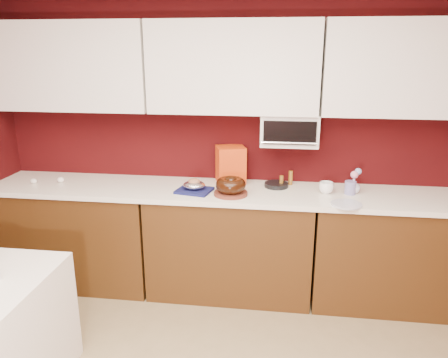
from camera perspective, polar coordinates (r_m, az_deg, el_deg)
wall_back at (r=3.71m, az=1.46°, el=5.19°), size 4.00×0.02×2.50m
base_cabinet_left at (r=4.04m, az=-18.42°, el=-6.91°), size 1.31×0.58×0.86m
base_cabinet_center at (r=3.68m, az=0.84°, el=-8.41°), size 1.31×0.58×0.86m
base_cabinet_right at (r=3.78m, az=21.62°, el=-8.98°), size 1.31×0.58×0.86m
countertop at (r=3.51m, az=0.87°, el=-1.75°), size 4.00×0.62×0.04m
upper_cabinet_left at (r=3.86m, az=-19.45°, el=13.70°), size 1.31×0.33×0.70m
upper_cabinet_center at (r=3.48m, az=1.23°, el=14.38°), size 1.31×0.33×0.70m
upper_cabinet_right at (r=3.58m, az=23.57°, el=13.11°), size 1.31×0.33×0.70m
toaster_oven at (r=3.53m, az=8.55°, el=6.46°), size 0.45×0.30×0.25m
toaster_oven_door at (r=3.37m, az=8.58°, el=5.98°), size 0.40×0.02×0.18m
toaster_oven_handle at (r=3.37m, az=8.53°, el=4.68°), size 0.42×0.02×0.02m
cake_base at (r=3.38m, az=0.88°, el=-1.89°), size 0.27×0.27×0.02m
bundt_cake at (r=3.36m, az=0.89°, el=-0.79°), size 0.24×0.24×0.10m
navy_towel at (r=3.47m, az=-3.90°, el=-1.50°), size 0.30×0.27×0.02m
foil_ham_nest at (r=3.45m, az=-3.92°, el=-0.79°), size 0.19×0.17×0.06m
roasted_ham at (r=3.45m, az=-3.93°, el=-0.40°), size 0.10×0.08×0.06m
pandoro_box at (r=3.66m, az=0.87°, el=1.88°), size 0.28×0.27×0.31m
dark_pan at (r=3.60m, az=6.86°, el=-0.77°), size 0.21×0.21×0.03m
coffee_mug at (r=3.50m, az=13.21°, el=-0.97°), size 0.14×0.14×0.11m
blue_jar at (r=3.53m, az=16.16°, el=-1.09°), size 0.11×0.11×0.10m
flower_vase at (r=3.56m, az=16.55°, el=-0.73°), size 0.12×0.12×0.13m
flower_pink at (r=3.54m, az=16.66°, el=0.54°), size 0.06×0.06×0.06m
flower_blue at (r=3.56m, az=17.12°, el=0.95°), size 0.05×0.05×0.05m
china_plate at (r=3.29m, az=15.69°, el=-3.19°), size 0.29×0.29×0.01m
amber_bottle at (r=3.59m, az=7.50°, el=-0.31°), size 0.04×0.04×0.10m
egg_left at (r=3.99m, az=-23.60°, el=-0.24°), size 0.06×0.05×0.04m
egg_right at (r=3.94m, az=-20.56°, el=-0.09°), size 0.06×0.05×0.05m
amber_bottle_tall at (r=3.66m, az=8.69°, el=0.16°), size 0.04×0.04×0.12m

